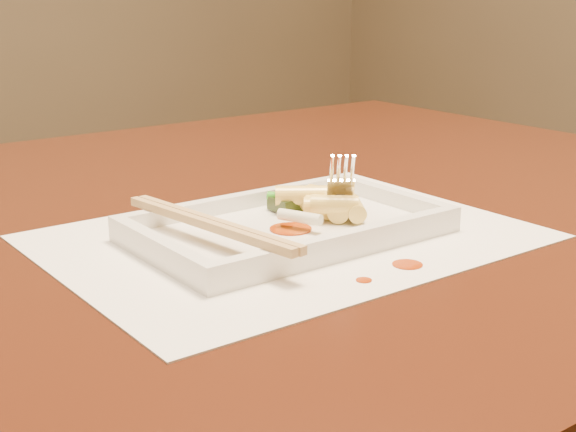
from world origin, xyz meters
TOP-DOWN VIEW (x-y plane):
  - table at (0.00, 0.00)m, footprint 1.40×0.90m
  - placemat at (0.07, -0.12)m, footprint 0.40×0.30m
  - sauce_splatter_a at (0.10, -0.23)m, footprint 0.02×0.02m
  - sauce_splatter_b at (0.05, -0.24)m, footprint 0.01×0.01m
  - plate_base at (0.07, -0.12)m, footprint 0.26×0.16m
  - plate_rim_far at (0.07, -0.05)m, footprint 0.26×0.01m
  - plate_rim_near at (0.07, -0.19)m, footprint 0.26×0.01m
  - plate_rim_left at (-0.05, -0.12)m, footprint 0.01×0.14m
  - plate_rim_right at (0.19, -0.12)m, footprint 0.01×0.14m
  - veg_piece at (0.11, -0.08)m, footprint 0.04×0.03m
  - scallion_white at (0.07, -0.13)m, footprint 0.03×0.04m
  - scallion_green at (0.11, -0.10)m, footprint 0.05×0.08m
  - chopstick_a at (-0.01, -0.12)m, footprint 0.03×0.20m
  - chopstick_b at (-0.00, -0.12)m, footprint 0.03×0.20m
  - fork at (0.14, -0.10)m, footprint 0.09×0.10m
  - sauce_blob_0 at (0.07, -0.13)m, footprint 0.04×0.04m
  - rice_cake_0 at (0.13, -0.13)m, footprint 0.05×0.04m
  - rice_cake_1 at (0.13, -0.14)m, footprint 0.04×0.05m
  - rice_cake_2 at (0.11, -0.09)m, footprint 0.05×0.04m
  - rice_cake_3 at (0.12, -0.12)m, footprint 0.04×0.04m
  - rice_cake_4 at (0.11, -0.11)m, footprint 0.02×0.04m
  - rice_cake_5 at (0.11, -0.13)m, footprint 0.04×0.04m
  - rice_cake_6 at (0.12, -0.12)m, footprint 0.04×0.05m
  - rice_cake_7 at (0.13, -0.10)m, footprint 0.02×0.05m

SIDE VIEW (x-z plane):
  - table at x=0.00m, z-range 0.27..1.02m
  - placemat at x=0.07m, z-range 0.75..0.75m
  - sauce_splatter_a at x=0.10m, z-range 0.75..0.75m
  - sauce_splatter_b at x=0.05m, z-range 0.75..0.75m
  - plate_base at x=0.07m, z-range 0.75..0.76m
  - sauce_blob_0 at x=0.07m, z-range 0.76..0.76m
  - plate_rim_far at x=0.07m, z-range 0.76..0.77m
  - plate_rim_near at x=0.07m, z-range 0.76..0.77m
  - plate_rim_left at x=-0.05m, z-range 0.76..0.77m
  - plate_rim_right at x=0.19m, z-range 0.76..0.77m
  - veg_piece at x=0.11m, z-range 0.76..0.77m
  - rice_cake_0 at x=0.13m, z-range 0.76..0.78m
  - rice_cake_1 at x=0.13m, z-range 0.76..0.78m
  - rice_cake_3 at x=0.12m, z-range 0.76..0.78m
  - rice_cake_4 at x=0.11m, z-range 0.76..0.78m
  - rice_cake_6 at x=0.12m, z-range 0.76..0.78m
  - rice_cake_7 at x=0.13m, z-range 0.76..0.78m
  - scallion_white at x=0.07m, z-range 0.77..0.78m
  - scallion_green at x=0.11m, z-range 0.77..0.78m
  - rice_cake_2 at x=0.11m, z-range 0.77..0.79m
  - rice_cake_5 at x=0.11m, z-range 0.77..0.78m
  - chopstick_a at x=-0.01m, z-range 0.77..0.78m
  - chopstick_b at x=0.00m, z-range 0.77..0.78m
  - fork at x=0.14m, z-range 0.76..0.90m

